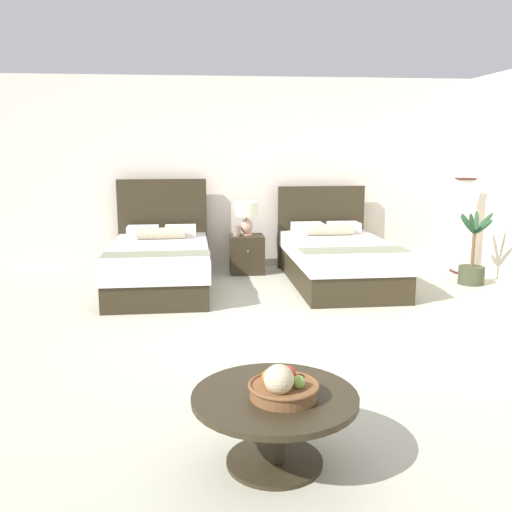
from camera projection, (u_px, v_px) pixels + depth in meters
The scene contains 11 objects.
ground_plane at pixel (270, 338), 5.17m from camera, with size 10.23×9.94×0.02m, color #BAB8A2.
wall_back at pixel (242, 174), 8.01m from camera, with size 10.23×0.12×2.64m, color silver.
bed_near_window at pixel (160, 263), 6.92m from camera, with size 1.22×2.19×1.27m.
bed_near_corner at pixel (338, 259), 7.13m from camera, with size 1.24×2.16×1.16m.
nightstand at pixel (247, 254), 7.73m from camera, with size 0.45×0.44×0.52m.
table_lamp at pixel (246, 213), 7.65m from camera, with size 0.31×0.31×0.45m.
vase at pixel (237, 231), 7.62m from camera, with size 0.10×0.10×0.14m.
coffee_table at pixel (275, 413), 3.05m from camera, with size 0.90×0.90×0.40m.
fruit_bowl at pixel (283, 386), 2.97m from camera, with size 0.38×0.38×0.21m.
floor_lamp_corner at pixel (463, 226), 7.68m from camera, with size 0.21×0.21×1.29m.
potted_palm at pixel (472, 262), 7.10m from camera, with size 0.46×0.58×0.95m.
Camera 1 is at (-0.62, -4.90, 1.70)m, focal length 39.88 mm.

